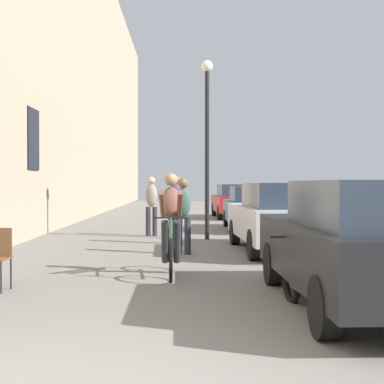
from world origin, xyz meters
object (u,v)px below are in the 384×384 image
(cyclist_on_bicycle, at_px, (171,227))
(parked_car_fourth, at_px, (235,200))
(parked_car_second, at_px, (280,216))
(parked_motorcycle, at_px, (309,280))
(pedestrian_near, at_px, (183,211))
(parked_car_nearest, at_px, (363,242))
(pedestrian_far, at_px, (151,203))
(pedestrian_mid, at_px, (176,205))
(street_lamp, at_px, (207,126))
(parked_car_third, at_px, (253,207))

(cyclist_on_bicycle, height_order, parked_car_fourth, cyclist_on_bicycle)
(cyclist_on_bicycle, bearing_deg, parked_car_second, 51.67)
(parked_motorcycle, bearing_deg, pedestrian_near, 104.89)
(pedestrian_near, distance_m, parked_car_nearest, 5.63)
(pedestrian_far, xyz_separation_m, parked_car_nearest, (3.11, -9.33, -0.16))
(pedestrian_mid, distance_m, pedestrian_far, 2.23)
(pedestrian_near, relative_size, pedestrian_far, 0.96)
(parked_car_second, bearing_deg, parked_car_fourth, 89.28)
(pedestrian_near, xyz_separation_m, street_lamp, (0.66, 3.13, 2.18))
(parked_car_nearest, height_order, parked_motorcycle, parked_car_nearest)
(pedestrian_mid, bearing_deg, pedestrian_far, 109.35)
(parked_car_nearest, bearing_deg, parked_motorcycle, -157.18)
(pedestrian_near, bearing_deg, pedestrian_mid, 94.95)
(cyclist_on_bicycle, distance_m, parked_car_third, 9.14)
(pedestrian_near, xyz_separation_m, parked_car_third, (2.31, 6.10, -0.18))
(cyclist_on_bicycle, bearing_deg, parked_car_fourth, 80.47)
(pedestrian_near, relative_size, parked_car_fourth, 0.39)
(pedestrian_far, distance_m, street_lamp, 2.84)
(cyclist_on_bicycle, distance_m, parked_car_nearest, 3.46)
(cyclist_on_bicycle, height_order, parked_motorcycle, cyclist_on_bicycle)
(parked_motorcycle, bearing_deg, parked_car_second, 82.98)
(pedestrian_mid, height_order, parked_car_second, pedestrian_mid)
(parked_car_nearest, relative_size, parked_car_second, 1.00)
(cyclist_on_bicycle, distance_m, parked_car_fourth, 15.31)
(parked_motorcycle, bearing_deg, parked_car_nearest, 22.82)
(pedestrian_near, relative_size, parked_car_nearest, 0.37)
(pedestrian_near, distance_m, parked_car_fourth, 12.63)
(street_lamp, height_order, parked_motorcycle, street_lamp)
(pedestrian_near, xyz_separation_m, parked_car_nearest, (2.20, -5.18, -0.12))
(parked_motorcycle, bearing_deg, parked_car_third, 85.82)
(pedestrian_mid, relative_size, parked_car_fourth, 0.41)
(cyclist_on_bicycle, distance_m, pedestrian_far, 6.87)
(pedestrian_far, xyz_separation_m, parked_motorcycle, (2.38, -9.64, -0.57))
(pedestrian_far, xyz_separation_m, parked_car_third, (3.22, 1.96, -0.23))
(pedestrian_mid, xyz_separation_m, street_lamp, (0.84, 1.08, 2.12))
(pedestrian_mid, bearing_deg, parked_car_second, -36.10)
(cyclist_on_bicycle, height_order, parked_car_third, cyclist_on_bicycle)
(cyclist_on_bicycle, bearing_deg, parked_motorcycle, -59.27)
(pedestrian_mid, distance_m, parked_car_second, 2.92)
(pedestrian_near, height_order, pedestrian_far, pedestrian_far)
(pedestrian_near, distance_m, parked_motorcycle, 5.71)
(pedestrian_mid, relative_size, parked_car_second, 0.40)
(parked_car_third, bearing_deg, parked_motorcycle, -94.18)
(parked_car_second, relative_size, parked_car_fourth, 1.03)
(parked_car_nearest, bearing_deg, cyclist_on_bicycle, 133.97)
(pedestrian_mid, xyz_separation_m, pedestrian_far, (-0.74, 2.10, -0.01))
(street_lamp, xyz_separation_m, parked_car_second, (1.51, -2.80, -2.31))
(parked_motorcycle, bearing_deg, street_lamp, 95.28)
(cyclist_on_bicycle, relative_size, parked_car_fourth, 0.41)
(parked_car_third, bearing_deg, pedestrian_near, -110.71)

